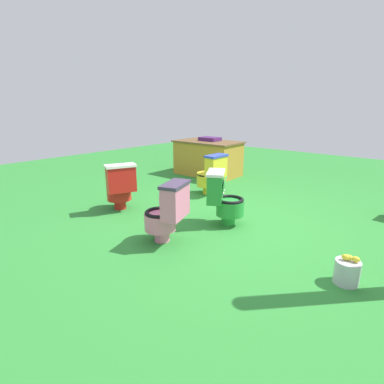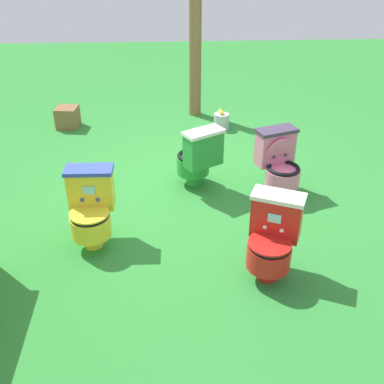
{
  "view_description": "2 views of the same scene",
  "coord_description": "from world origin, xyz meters",
  "px_view_note": "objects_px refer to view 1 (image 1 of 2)",
  "views": [
    {
      "loc": [
        2.14,
        -3.32,
        1.56
      ],
      "look_at": [
        -0.45,
        -0.25,
        0.41
      ],
      "focal_mm": 28.56,
      "sensor_mm": 36.0,
      "label": 1
    },
    {
      "loc": [
        -4.68,
        0.2,
        2.7
      ],
      "look_at": [
        -0.93,
        0.0,
        0.46
      ],
      "focal_mm": 44.01,
      "sensor_mm": 36.0,
      "label": 2
    }
  ],
  "objects_px": {
    "toilet_yellow": "(211,174)",
    "toilet_green": "(223,198)",
    "toilet_red": "(120,187)",
    "vendor_table": "(208,158)",
    "lemon_bucket": "(347,271)",
    "toilet_pink": "(167,212)"
  },
  "relations": [
    {
      "from": "toilet_pink",
      "to": "toilet_red",
      "type": "xyz_separation_m",
      "value": [
        -1.34,
        0.34,
        -0.0
      ]
    },
    {
      "from": "toilet_red",
      "to": "lemon_bucket",
      "type": "distance_m",
      "value": 3.2
    },
    {
      "from": "toilet_red",
      "to": "vendor_table",
      "type": "relative_size",
      "value": 0.49
    },
    {
      "from": "toilet_red",
      "to": "toilet_green",
      "type": "distance_m",
      "value": 1.61
    },
    {
      "from": "toilet_red",
      "to": "lemon_bucket",
      "type": "xyz_separation_m",
      "value": [
        3.19,
        0.08,
        -0.25
      ]
    },
    {
      "from": "toilet_yellow",
      "to": "toilet_green",
      "type": "height_order",
      "value": "same"
    },
    {
      "from": "toilet_green",
      "to": "toilet_yellow",
      "type": "bearing_deg",
      "value": -167.34
    },
    {
      "from": "toilet_yellow",
      "to": "toilet_red",
      "type": "xyz_separation_m",
      "value": [
        -0.53,
        -1.57,
        0.0
      ]
    },
    {
      "from": "toilet_green",
      "to": "lemon_bucket",
      "type": "bearing_deg",
      "value": 44.14
    },
    {
      "from": "toilet_pink",
      "to": "toilet_yellow",
      "type": "xyz_separation_m",
      "value": [
        -0.8,
        1.91,
        -0.0
      ]
    },
    {
      "from": "vendor_table",
      "to": "toilet_yellow",
      "type": "bearing_deg",
      "value": -50.53
    },
    {
      "from": "toilet_yellow",
      "to": "lemon_bucket",
      "type": "distance_m",
      "value": 3.05
    },
    {
      "from": "toilet_green",
      "to": "lemon_bucket",
      "type": "relative_size",
      "value": 2.63
    },
    {
      "from": "vendor_table",
      "to": "toilet_pink",
      "type": "bearing_deg",
      "value": -59.99
    },
    {
      "from": "toilet_green",
      "to": "lemon_bucket",
      "type": "height_order",
      "value": "toilet_green"
    },
    {
      "from": "toilet_red",
      "to": "toilet_green",
      "type": "xyz_separation_m",
      "value": [
        1.52,
        0.53,
        0.0
      ]
    },
    {
      "from": "toilet_yellow",
      "to": "lemon_bucket",
      "type": "height_order",
      "value": "toilet_yellow"
    },
    {
      "from": "toilet_yellow",
      "to": "vendor_table",
      "type": "relative_size",
      "value": 0.49
    },
    {
      "from": "vendor_table",
      "to": "lemon_bucket",
      "type": "height_order",
      "value": "vendor_table"
    },
    {
      "from": "lemon_bucket",
      "to": "toilet_yellow",
      "type": "bearing_deg",
      "value": 150.66
    },
    {
      "from": "toilet_green",
      "to": "lemon_bucket",
      "type": "xyz_separation_m",
      "value": [
        1.66,
        -0.45,
        -0.26
      ]
    },
    {
      "from": "toilet_red",
      "to": "vendor_table",
      "type": "bearing_deg",
      "value": 33.15
    }
  ]
}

